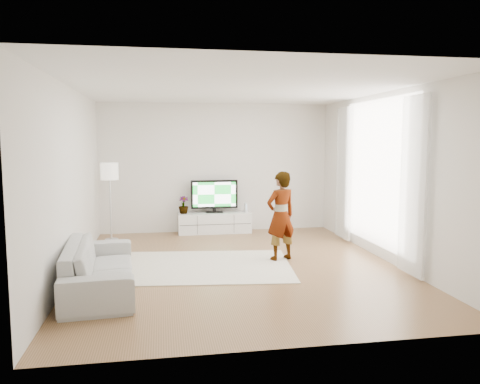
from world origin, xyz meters
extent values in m
plane|color=#936942|center=(0.00, 0.00, 0.00)|extent=(6.00, 6.00, 0.00)
plane|color=white|center=(0.00, 0.00, 2.80)|extent=(6.00, 6.00, 0.00)
cube|color=silver|center=(-2.50, 0.00, 1.40)|extent=(0.02, 6.00, 2.80)
cube|color=silver|center=(2.50, 0.00, 1.40)|extent=(0.02, 6.00, 2.80)
cube|color=silver|center=(0.00, 3.00, 1.40)|extent=(5.00, 0.02, 2.80)
cube|color=silver|center=(0.00, -3.00, 1.40)|extent=(5.00, 0.02, 2.80)
cube|color=white|center=(2.48, 0.30, 1.45)|extent=(0.01, 2.60, 2.50)
cube|color=white|center=(2.40, -1.00, 1.35)|extent=(0.04, 0.70, 2.60)
cube|color=white|center=(2.40, 1.60, 1.35)|extent=(0.04, 0.70, 2.60)
cube|color=white|center=(-0.06, 2.77, 0.22)|extent=(1.57, 0.44, 0.44)
cube|color=black|center=(-0.06, 2.54, 0.22)|extent=(1.52, 0.00, 0.01)
cube|color=black|center=(-0.45, 2.54, 0.22)|extent=(0.01, 0.00, 0.39)
cube|color=black|center=(0.33, 2.54, 0.22)|extent=(0.01, 0.00, 0.39)
cube|color=black|center=(-0.06, 2.79, 0.45)|extent=(0.36, 0.20, 0.02)
cube|color=black|center=(-0.06, 2.79, 0.50)|extent=(0.07, 0.05, 0.07)
cube|color=black|center=(-0.06, 2.79, 0.84)|extent=(1.01, 0.05, 0.62)
cube|color=green|center=(-0.06, 2.76, 0.84)|extent=(0.92, 0.01, 0.53)
cube|color=white|center=(0.63, 2.77, 0.54)|extent=(0.06, 0.15, 0.19)
cube|color=#4CB2FF|center=(0.63, 2.69, 0.56)|extent=(0.01, 0.00, 0.11)
imported|color=#3F7238|center=(-0.73, 2.77, 0.63)|extent=(0.23, 0.23, 0.37)
cube|color=beige|center=(-0.53, 0.08, 0.01)|extent=(2.95, 2.27, 0.01)
imported|color=#334772|center=(0.77, 0.28, 0.75)|extent=(0.63, 0.52, 1.48)
imported|color=#AEAEAA|center=(-2.02, -0.85, 0.32)|extent=(1.04, 2.27, 0.64)
cylinder|color=silver|center=(-2.20, 2.39, 0.01)|extent=(0.27, 0.27, 0.02)
cylinder|color=silver|center=(-2.20, 2.39, 0.62)|extent=(0.03, 0.03, 1.20)
cylinder|color=white|center=(-2.20, 2.39, 1.39)|extent=(0.35, 0.35, 0.34)
camera|label=1|loc=(-1.18, -7.19, 2.01)|focal=35.00mm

